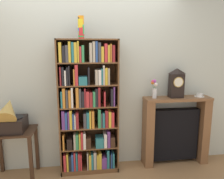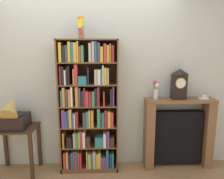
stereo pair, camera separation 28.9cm
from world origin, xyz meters
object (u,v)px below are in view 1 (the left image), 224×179
Objects in this scene: cup_stack at (81,27)px; teacup_with_saucer at (199,95)px; flower_vase at (154,89)px; side_table_left at (14,143)px; fireplace_mantel at (175,131)px; bookshelf at (88,111)px; mantel_clock at (176,83)px; gramophone at (10,118)px.

cup_stack reaches higher than teacup_with_saucer.
teacup_with_saucer is at bearing -0.09° from flower_vase.
teacup_with_saucer is at bearing 1.91° from side_table_left.
cup_stack is 0.27× the size of fireplace_mantel.
bookshelf reaches higher than teacup_with_saucer.
cup_stack is 1.95m from teacup_with_saucer.
teacup_with_saucer is at bearing 0.77° from bookshelf.
flower_vase reaches higher than side_table_left.
side_table_left is at bearing -177.44° from cup_stack.
mantel_clock reaches higher than side_table_left.
mantel_clock is (-0.03, -0.02, 0.73)m from fireplace_mantel.
teacup_with_saucer is at bearing 1.56° from cup_stack.
side_table_left is at bearing -177.84° from mantel_clock.
bookshelf is at bearing 22.09° from cup_stack.
flower_vase reaches higher than gramophone.
fireplace_mantel is at bearing 176.49° from teacup_with_saucer.
cup_stack is at bearing -177.32° from flower_vase.
bookshelf is at bearing -178.14° from fireplace_mantel.
mantel_clock is at bearing 0.88° from bookshelf.
side_table_left is 2.29m from fireplace_mantel.
teacup_with_saucer reaches higher than fireplace_mantel.
bookshelf is 4.37× the size of mantel_clock.
gramophone is (0.00, -0.05, 0.37)m from side_table_left.
gramophone is at bearing -177.06° from teacup_with_saucer.
mantel_clock is 1.58× the size of flower_vase.
flower_vase is at bearing 4.02° from gramophone.
gramophone is 1.96m from flower_vase.
flower_vase is at bearing 179.91° from teacup_with_saucer.
flower_vase is (-0.32, 0.00, -0.08)m from mantel_clock.
gramophone reaches higher than teacup_with_saucer.
gramophone is 2.29m from mantel_clock.
mantel_clock reaches higher than teacup_with_saucer.
side_table_left is 4.63× the size of teacup_with_saucer.
teacup_with_saucer is (1.70, 0.05, -0.94)m from cup_stack.
side_table_left is at bearing -177.30° from fireplace_mantel.
fireplace_mantel is 7.06× the size of teacup_with_saucer.
flower_vase is (0.95, 0.02, 0.28)m from bookshelf.
gramophone is 2.63m from teacup_with_saucer.
side_table_left is 1.59× the size of mantel_clock.
gramophone reaches higher than fireplace_mantel.
flower_vase reaches higher than teacup_with_saucer.
mantel_clock is (1.27, 0.02, 0.35)m from bookshelf.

